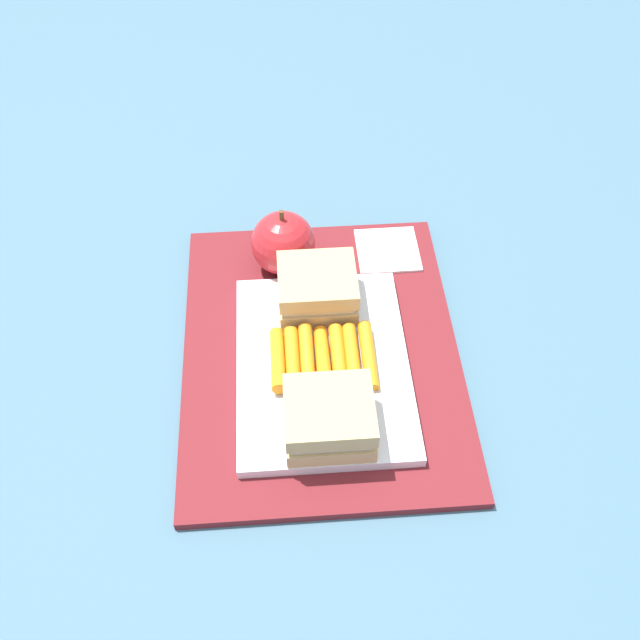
{
  "coord_description": "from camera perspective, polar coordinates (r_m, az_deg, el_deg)",
  "views": [
    {
      "loc": [
        -0.45,
        0.03,
        0.6
      ],
      "look_at": [
        0.01,
        0.0,
        0.04
      ],
      "focal_mm": 40.83,
      "sensor_mm": 36.0,
      "label": 1
    }
  ],
  "objects": [
    {
      "name": "food_tray",
      "position": [
        0.72,
        0.21,
        -3.59
      ],
      "size": [
        0.23,
        0.17,
        0.01
      ],
      "primitive_type": "cube",
      "color": "white",
      "rests_on": "lunchbag_mat"
    },
    {
      "name": "carrot_sticks_bundle",
      "position": [
        0.71,
        0.22,
        -3.01
      ],
      "size": [
        0.08,
        0.1,
        0.02
      ],
      "color": "orange",
      "rests_on": "food_tray"
    },
    {
      "name": "paper_napkin",
      "position": [
        0.84,
        5.32,
        5.48
      ],
      "size": [
        0.07,
        0.07,
        0.0
      ],
      "primitive_type": "cube",
      "rotation": [
        0.0,
        0.0,
        0.01
      ],
      "color": "white",
      "rests_on": "lunchbag_mat"
    },
    {
      "name": "apple",
      "position": [
        0.8,
        -2.91,
        6.04
      ],
      "size": [
        0.07,
        0.07,
        0.08
      ],
      "color": "red",
      "rests_on": "lunchbag_mat"
    },
    {
      "name": "sandwich_half_right",
      "position": [
        0.75,
        -0.22,
        2.48
      ],
      "size": [
        0.07,
        0.08,
        0.04
      ],
      "color": "tan",
      "rests_on": "food_tray"
    },
    {
      "name": "sandwich_half_left",
      "position": [
        0.66,
        0.72,
        -7.68
      ],
      "size": [
        0.07,
        0.08,
        0.04
      ],
      "color": "tan",
      "rests_on": "food_tray"
    },
    {
      "name": "ground_plane",
      "position": [
        0.75,
        0.07,
        -2.76
      ],
      "size": [
        2.4,
        2.4,
        0.0
      ],
      "primitive_type": "plane",
      "color": "#42667A"
    },
    {
      "name": "lunchbag_mat",
      "position": [
        0.75,
        0.07,
        -2.53
      ],
      "size": [
        0.36,
        0.28,
        0.01
      ],
      "primitive_type": "cube",
      "color": "maroon",
      "rests_on": "ground_plane"
    }
  ]
}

